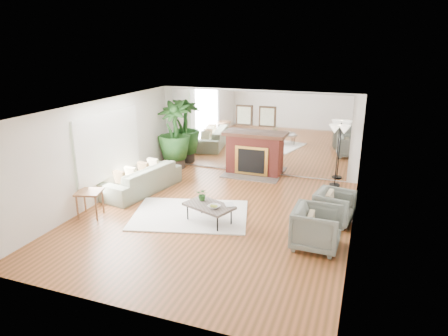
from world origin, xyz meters
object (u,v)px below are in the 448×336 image
at_px(fireplace, 253,153).
at_px(armchair_front, 317,228).
at_px(coffee_table, 209,206).
at_px(sofa, 142,179).
at_px(potted_ficus, 174,133).
at_px(armchair_back, 334,207).
at_px(side_table, 89,195).
at_px(floor_lamp, 339,134).

bearing_deg(fireplace, armchair_front, -58.40).
distance_m(coffee_table, sofa, 2.71).
bearing_deg(armchair_front, potted_ficus, 54.55).
distance_m(armchair_back, side_table, 5.48).
bearing_deg(coffee_table, armchair_back, 20.61).
relative_size(coffee_table, potted_ficus, 0.58).
bearing_deg(armchair_front, sofa, 74.02).
height_order(sofa, potted_ficus, potted_ficus).
xyz_separation_m(fireplace, sofa, (-2.40, -2.35, -0.31)).
relative_size(fireplace, coffee_table, 1.67).
distance_m(armchair_front, potted_ficus, 6.16).
xyz_separation_m(sofa, armchair_front, (4.78, -1.52, 0.06)).
bearing_deg(coffee_table, sofa, 153.54).
relative_size(fireplace, side_table, 3.08).
xyz_separation_m(fireplace, floor_lamp, (2.41, -0.16, 0.80)).
height_order(coffee_table, armchair_front, armchair_front).
bearing_deg(sofa, floor_lamp, 125.01).
xyz_separation_m(sofa, floor_lamp, (4.81, 2.20, 1.12)).
bearing_deg(armchair_front, armchair_back, -8.17).
relative_size(side_table, floor_lamp, 0.39).
bearing_deg(fireplace, sofa, -135.54).
bearing_deg(fireplace, side_table, -122.52).
distance_m(coffee_table, armchair_front, 2.37).
distance_m(sofa, side_table, 1.83).
bearing_deg(armchair_front, coffee_table, 84.17).
distance_m(fireplace, side_table, 4.93).
relative_size(fireplace, floor_lamp, 1.20).
relative_size(fireplace, potted_ficus, 0.97).
relative_size(sofa, floor_lamp, 1.38).
relative_size(sofa, side_table, 3.54).
height_order(sofa, side_table, sofa).
height_order(armchair_back, floor_lamp, floor_lamp).
distance_m(armchair_back, potted_ficus, 5.69).
bearing_deg(armchair_back, potted_ficus, 75.26).
bearing_deg(floor_lamp, armchair_back, -85.56).
height_order(potted_ficus, floor_lamp, potted_ficus).
distance_m(fireplace, armchair_front, 4.55).
relative_size(armchair_front, potted_ficus, 0.42).
bearing_deg(fireplace, armchair_back, -44.94).
height_order(fireplace, side_table, fireplace).
distance_m(coffee_table, potted_ficus, 4.28).
height_order(fireplace, coffee_table, fireplace).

